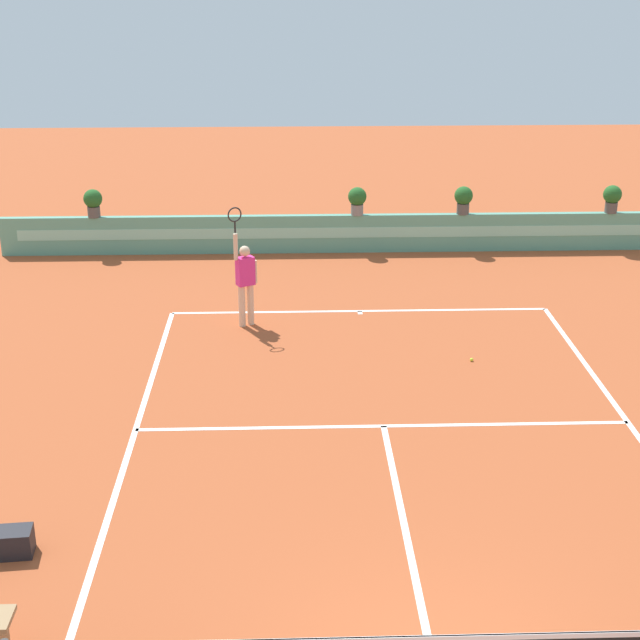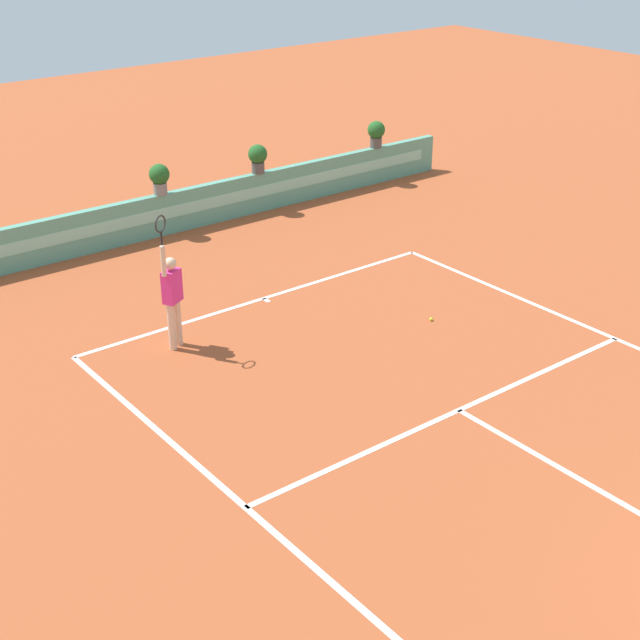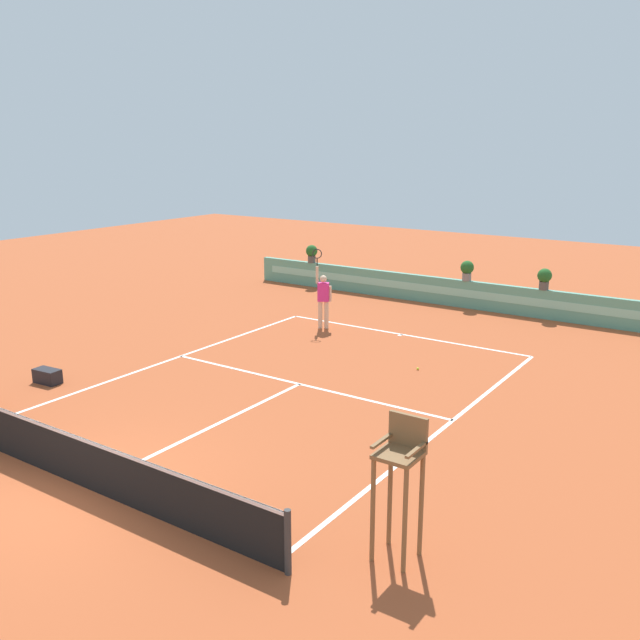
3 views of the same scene
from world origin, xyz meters
name	(u,v)px [view 2 (image 2 of 3)]	position (x,y,z in m)	size (l,w,h in m)	color
ground_plane	(477,421)	(0.00, 6.00, 0.00)	(60.00, 60.00, 0.00)	#A84C28
court_lines	(445,402)	(0.00, 6.72, 0.00)	(8.32, 11.94, 0.01)	white
back_wall_barrier	(153,217)	(0.00, 16.39, 0.50)	(18.00, 0.21, 1.00)	#599E84
tennis_player	(172,294)	(-2.46, 11.13, 1.05)	(0.56, 0.36, 2.58)	beige
tennis_ball_near_baseline	(431,319)	(1.96, 9.05, 0.03)	(0.07, 0.07, 0.07)	#CCE033
potted_plant_far_right	(376,132)	(6.91, 16.39, 1.41)	(0.48, 0.48, 0.72)	#514C47
potted_plant_right	(258,157)	(3.01, 16.39, 1.41)	(0.48, 0.48, 0.72)	#514C47
potted_plant_centre	(159,177)	(0.24, 16.39, 1.41)	(0.48, 0.48, 0.72)	gray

